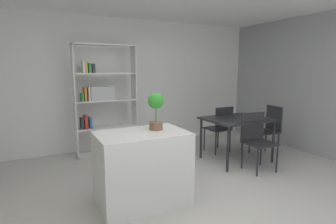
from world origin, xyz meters
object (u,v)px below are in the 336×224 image
at_px(dining_chair_window_side, 269,126).
at_px(dining_table, 237,122).
at_px(dining_chair_near, 256,136).
at_px(kitchen_island, 142,168).
at_px(open_bookshelf, 101,98).
at_px(dining_chair_far, 221,125).
at_px(potted_plant_on_island, 156,107).

bearing_deg(dining_chair_window_side, dining_table, -84.40).
distance_m(dining_table, dining_chair_near, 0.49).
bearing_deg(dining_chair_window_side, kitchen_island, -70.13).
bearing_deg(open_bookshelf, dining_chair_near, -42.83).
xyz_separation_m(kitchen_island, dining_chair_near, (2.10, 0.23, 0.10)).
xyz_separation_m(kitchen_island, dining_chair_far, (2.09, 1.17, 0.11)).
bearing_deg(dining_chair_near, potted_plant_on_island, -171.05).
xyz_separation_m(dining_table, dining_chair_far, (0.00, 0.47, -0.14)).
xyz_separation_m(open_bookshelf, dining_chair_window_side, (2.85, -1.47, -0.56)).
bearing_deg(kitchen_island, open_bookshelf, 89.34).
height_order(dining_table, dining_chair_far, dining_chair_far).
bearing_deg(dining_chair_far, dining_table, 87.23).
distance_m(kitchen_island, dining_chair_window_side, 2.96).
distance_m(open_bookshelf, dining_chair_near, 2.88).
relative_size(kitchen_island, dining_chair_near, 1.15).
relative_size(open_bookshelf, dining_chair_far, 2.26).
distance_m(dining_table, dining_chair_window_side, 0.80).
bearing_deg(kitchen_island, dining_chair_far, 29.13).
bearing_deg(open_bookshelf, potted_plant_on_island, -84.80).
bearing_deg(potted_plant_on_island, dining_chair_far, 30.51).
xyz_separation_m(open_bookshelf, dining_table, (2.07, -1.46, -0.41)).
distance_m(potted_plant_on_island, open_bookshelf, 2.10).
xyz_separation_m(dining_table, dining_chair_window_side, (0.79, -0.01, -0.15)).
bearing_deg(open_bookshelf, dining_chair_far, -25.51).
xyz_separation_m(kitchen_island, potted_plant_on_island, (0.22, 0.06, 0.73)).
xyz_separation_m(dining_chair_near, dining_chair_far, (-0.00, 0.93, 0.00)).
distance_m(open_bookshelf, dining_chair_window_side, 3.26).
bearing_deg(dining_chair_far, dining_chair_window_side, 146.23).
distance_m(kitchen_island, dining_table, 2.22).
xyz_separation_m(potted_plant_on_island, open_bookshelf, (-0.19, 2.09, -0.07)).
height_order(kitchen_island, open_bookshelf, open_bookshelf).
bearing_deg(dining_table, kitchen_island, -161.52).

